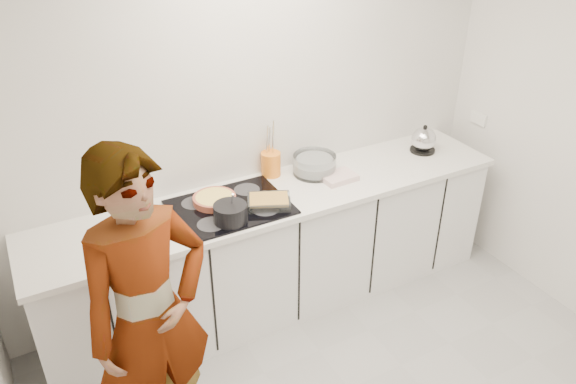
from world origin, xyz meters
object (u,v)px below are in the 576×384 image
hob (230,207)px  kettle (424,140)px  mixing_bowl (314,165)px  cook (150,318)px  tart_dish (214,199)px  utensil_crock (271,164)px  saucepan (230,213)px  baking_dish (269,201)px

hob → kettle: size_ratio=3.38×
mixing_bowl → cook: cook is taller
tart_dish → utensil_crock: 0.53m
hob → cook: cook is taller
saucepan → baking_dish: size_ratio=0.80×
mixing_bowl → cook: (-1.43, -0.87, -0.08)m
baking_dish → utensil_crock: size_ratio=1.91×
saucepan → utensil_crock: 0.66m
tart_dish → utensil_crock: (0.49, 0.19, 0.05)m
mixing_bowl → utensil_crock: (-0.28, 0.12, 0.02)m
cook → utensil_crock: bearing=27.4°
saucepan → baking_dish: 0.29m
utensil_crock → mixing_bowl: bearing=-24.2°
kettle → utensil_crock: kettle is taller
tart_dish → baking_dish: baking_dish is taller
saucepan → mixing_bowl: (0.76, 0.31, -0.01)m
kettle → utensil_crock: (-1.17, 0.20, -0.01)m
saucepan → mixing_bowl: saucepan is taller
hob → cook: 1.02m
saucepan → tart_dish: bearing=90.9°
baking_dish → mixing_bowl: bearing=27.9°
baking_dish → cook: (-0.94, -0.62, -0.06)m
hob → baking_dish: 0.25m
tart_dish → cook: size_ratio=0.19×
kettle → cook: 2.46m
hob → tart_dish: bearing=127.9°
utensil_crock → baking_dish: bearing=-118.5°
cook → baking_dish: bearing=19.7°
hob → mixing_bowl: mixing_bowl is taller
hob → kettle: bearing=2.5°
baking_dish → utensil_crock: bearing=61.5°
saucepan → kettle: bearing=8.0°
mixing_bowl → saucepan: bearing=-157.8°
hob → saucepan: 0.19m
hob → utensil_crock: size_ratio=4.27×
baking_dish → mixing_bowl: size_ratio=0.91×
mixing_bowl → kettle: kettle is taller
kettle → utensil_crock: size_ratio=1.26×
baking_dish → kettle: bearing=7.2°
hob → cook: (-0.72, -0.72, -0.02)m
hob → baking_dish: bearing=-25.7°
utensil_crock → cook: bearing=-139.1°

